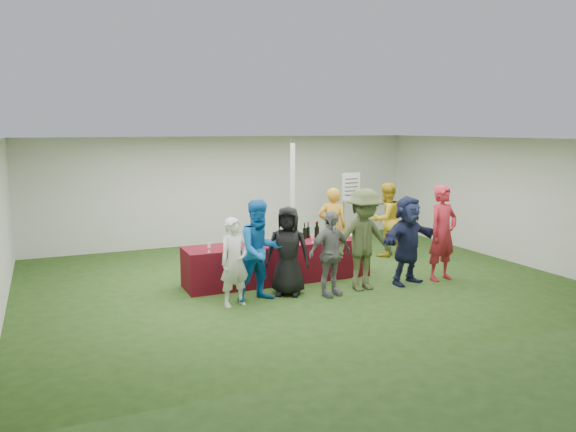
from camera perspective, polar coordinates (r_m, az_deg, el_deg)
name	(u,v)px	position (r m, az deg, el deg)	size (l,w,h in m)	color
ground	(294,280)	(10.87, 0.62, -6.56)	(60.00, 60.00, 0.00)	#284719
tent	(293,202)	(11.88, 0.47, 1.42)	(10.00, 10.00, 10.00)	white
serving_table	(278,262)	(10.75, -0.98, -4.68)	(3.60, 0.80, 0.75)	#5E0A19
wine_bottles	(306,233)	(11.03, 1.81, -1.70)	(0.64, 0.16, 0.32)	black
wine_glasses	(272,240)	(10.32, -1.62, -2.48)	(2.84, 0.14, 0.16)	silver
water_bottle	(279,236)	(10.73, -0.92, -2.08)	(0.07, 0.07, 0.23)	silver
bar_towel	(348,235)	(11.37, 6.07, -1.96)	(0.25, 0.18, 0.03)	white
dump_bucket	(358,234)	(11.17, 7.15, -1.79)	(0.26, 0.26, 0.18)	slate
wine_list_sign	(351,192)	(14.13, 6.42, 2.42)	(0.50, 0.03, 1.80)	slate
staff_pourer	(332,227)	(11.92, 4.52, -1.09)	(0.61, 0.40, 1.67)	gold
staff_back	(386,220)	(12.97, 9.93, -0.36)	(0.82, 0.64, 1.68)	gold
customer_0	(235,262)	(9.25, -5.44, -4.67)	(0.54, 0.35, 1.47)	silver
customer_1	(260,251)	(9.45, -2.83, -3.54)	(0.84, 0.65, 1.73)	#105BB1
customer_2	(288,251)	(9.80, -0.02, -3.57)	(0.77, 0.50, 1.57)	black
customer_3	(330,253)	(9.78, 4.29, -3.81)	(0.88, 0.37, 1.50)	slate
customer_4	(364,240)	(10.16, 7.73, -2.41)	(1.19, 0.68, 1.84)	#424C29
customer_5	(408,240)	(10.71, 12.07, -2.41)	(1.55, 0.49, 1.67)	#1A2041
customer_6	(443,233)	(11.13, 15.44, -1.68)	(0.67, 0.44, 1.83)	#AA1F2B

